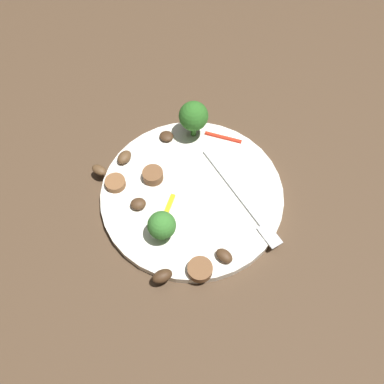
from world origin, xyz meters
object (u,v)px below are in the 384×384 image
object	(u,v)px
mushroom_0	(124,157)
pepper_strip_2	(171,208)
fork	(245,203)
broccoli_floret_0	(162,225)
plate	(192,194)
mushroom_4	(224,256)
mushroom_2	(162,276)
mushroom_5	(138,204)
sausage_slice_1	(153,175)
mushroom_3	(99,170)
sausage_slice_2	(200,269)
sausage_slice_0	(115,183)
broccoli_floret_1	(194,116)
pepper_strip_1	(223,137)
mushroom_1	(166,136)

from	to	relation	value
mushroom_0	pepper_strip_2	xyz separation A→B (m)	(0.11, 0.01, -0.00)
fork	broccoli_floret_0	distance (m)	0.12
plate	mushroom_4	world-z (taller)	mushroom_4
mushroom_0	fork	bearing A→B (deg)	30.69
mushroom_2	mushroom_5	world-z (taller)	mushroom_2
sausage_slice_1	mushroom_3	bearing A→B (deg)	-133.37
sausage_slice_1	plate	bearing A→B (deg)	31.22
sausage_slice_2	pepper_strip_2	size ratio (longest dim) A/B	0.89
mushroom_4	pepper_strip_2	size ratio (longest dim) A/B	0.66
sausage_slice_0	sausage_slice_1	distance (m)	0.05
mushroom_2	broccoli_floret_1	bearing A→B (deg)	134.41
sausage_slice_0	mushroom_4	bearing A→B (deg)	17.51
pepper_strip_1	pepper_strip_2	distance (m)	0.15
fork	broccoli_floret_1	world-z (taller)	broccoli_floret_1
broccoli_floret_0	mushroom_1	distance (m)	0.17
mushroom_4	pepper_strip_2	xyz separation A→B (m)	(-0.10, -0.01, -0.00)
mushroom_3	mushroom_5	xyz separation A→B (m)	(0.08, 0.02, 0.00)
sausage_slice_2	mushroom_2	distance (m)	0.05
mushroom_2	pepper_strip_1	size ratio (longest dim) A/B	0.45
sausage_slice_1	sausage_slice_2	bearing A→B (deg)	-10.85
plate	broccoli_floret_1	size ratio (longest dim) A/B	4.06
sausage_slice_2	mushroom_4	xyz separation A→B (m)	(0.00, 0.04, 0.00)
plate	sausage_slice_2	distance (m)	0.12
plate	sausage_slice_0	world-z (taller)	sausage_slice_0
broccoli_floret_0	broccoli_floret_1	distance (m)	0.18
broccoli_floret_0	mushroom_4	distance (m)	0.09
broccoli_floret_0	mushroom_2	world-z (taller)	broccoli_floret_0
broccoli_floret_1	mushroom_2	size ratio (longest dim) A/B	2.45
plate	mushroom_1	xyz separation A→B (m)	(-0.10, 0.03, 0.01)
mushroom_2	mushroom_3	world-z (taller)	mushroom_2
mushroom_0	mushroom_4	xyz separation A→B (m)	(0.21, 0.02, 0.00)
broccoli_floret_0	sausage_slice_2	distance (m)	0.07
sausage_slice_1	mushroom_5	world-z (taller)	sausage_slice_1
sausage_slice_1	mushroom_5	size ratio (longest dim) A/B	1.38
broccoli_floret_1	mushroom_1	size ratio (longest dim) A/B	2.97
mushroom_5	pepper_strip_2	size ratio (longest dim) A/B	0.60
mushroom_2	mushroom_5	distance (m)	0.11
fork	mushroom_3	xyz separation A→B (m)	(-0.16, -0.14, 0.00)
sausage_slice_2	mushroom_4	world-z (taller)	mushroom_4
mushroom_0	mushroom_5	bearing A→B (deg)	-17.90
mushroom_3	pepper_strip_1	xyz separation A→B (m)	(0.06, 0.18, -0.00)
mushroom_5	pepper_strip_2	xyz separation A→B (m)	(0.03, 0.03, -0.00)
mushroom_2	broccoli_floret_0	bearing A→B (deg)	145.64
sausage_slice_2	pepper_strip_1	size ratio (longest dim) A/B	0.56
broccoli_floret_1	sausage_slice_0	world-z (taller)	broccoli_floret_1
mushroom_1	broccoli_floret_1	bearing A→B (deg)	64.32
broccoli_floret_1	mushroom_4	distance (m)	0.21
sausage_slice_1	mushroom_5	bearing A→B (deg)	-57.19
broccoli_floret_1	sausage_slice_2	xyz separation A→B (m)	(0.18, -0.12, -0.04)
fork	mushroom_0	distance (m)	0.19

